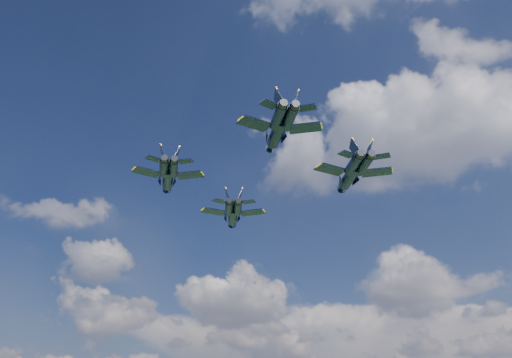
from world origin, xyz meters
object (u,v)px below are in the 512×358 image
object	(u,v)px
jet_lead	(233,216)
jet_slot	(276,134)
jet_left	(168,179)
jet_right	(349,177)

from	to	relation	value
jet_lead	jet_slot	world-z (taller)	jet_slot
jet_slot	jet_lead	bearing A→B (deg)	93.26
jet_left	jet_slot	bearing A→B (deg)	-49.33
jet_slot	jet_left	bearing A→B (deg)	130.95
jet_lead	jet_right	distance (m)	24.62
jet_right	jet_slot	bearing A→B (deg)	-133.53
jet_left	jet_right	xyz separation A→B (m)	(24.63, 17.30, 2.01)
jet_left	jet_slot	distance (m)	22.08
jet_lead	jet_left	size ratio (longest dim) A/B	1.11
jet_slot	jet_right	bearing A→B (deg)	44.45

